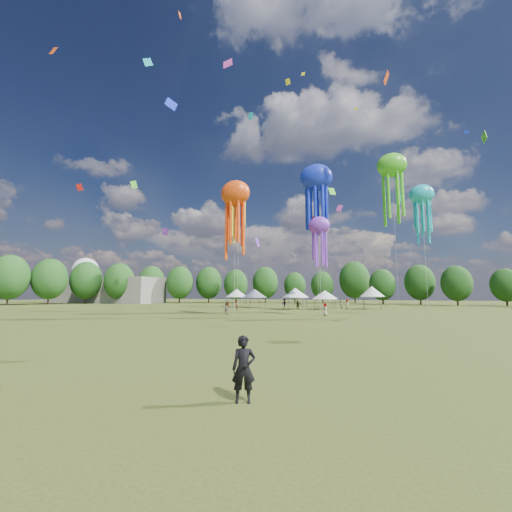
% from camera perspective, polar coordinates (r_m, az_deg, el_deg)
% --- Properties ---
extents(ground, '(300.00, 300.00, 0.00)m').
position_cam_1_polar(ground, '(16.05, -34.20, -16.19)').
color(ground, '#384416').
rests_on(ground, ground).
extents(observer_main, '(0.78, 0.67, 1.80)m').
position_cam_1_polar(observer_main, '(9.44, -2.19, -19.31)').
color(observer_main, black).
rests_on(observer_main, ground).
extents(spectator_near, '(0.80, 0.63, 1.59)m').
position_cam_1_polar(spectator_near, '(46.17, -5.32, -9.35)').
color(spectator_near, gray).
rests_on(spectator_near, ground).
extents(spectators_far, '(21.63, 24.28, 1.92)m').
position_cam_1_polar(spectators_far, '(62.34, 7.56, -8.54)').
color(spectators_far, gray).
rests_on(spectators_far, ground).
extents(festival_tents, '(34.05, 12.14, 4.41)m').
position_cam_1_polar(festival_tents, '(66.55, 6.31, -6.54)').
color(festival_tents, '#47474C').
rests_on(festival_tents, ground).
extents(show_kites, '(33.60, 26.65, 28.40)m').
position_cam_1_polar(show_kites, '(55.96, 11.32, 10.54)').
color(show_kites, '#FF4A0F').
rests_on(show_kites, ground).
extents(small_kites, '(75.47, 60.76, 45.05)m').
position_cam_1_polar(small_kites, '(58.78, 8.08, 22.25)').
color(small_kites, '#FF4A0F').
rests_on(small_kites, ground).
extents(treeline, '(201.57, 95.24, 13.43)m').
position_cam_1_polar(treeline, '(73.69, 8.06, -3.84)').
color(treeline, '#38281C').
rests_on(treeline, ground).
extents(hangar, '(40.00, 12.00, 8.00)m').
position_cam_1_polar(hangar, '(117.42, -25.22, -5.55)').
color(hangar, gray).
rests_on(hangar, ground).
extents(radome, '(9.00, 9.00, 16.00)m').
position_cam_1_polar(radome, '(133.48, -27.99, -2.89)').
color(radome, white).
rests_on(radome, ground).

